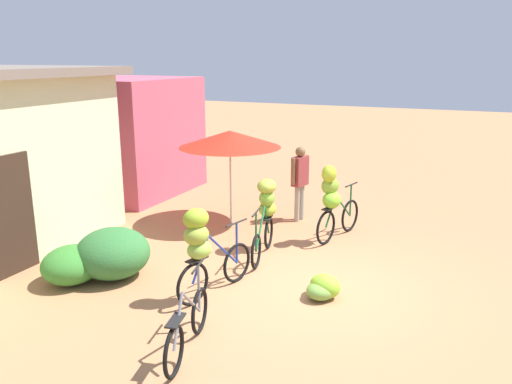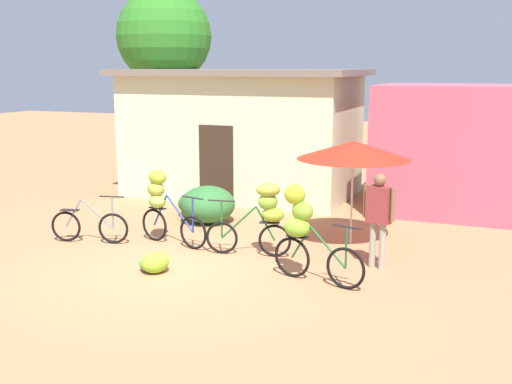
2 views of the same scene
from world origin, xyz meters
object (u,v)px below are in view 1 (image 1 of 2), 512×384
(shop_pink, at_px, (129,136))
(banana_pile_on_ground, at_px, (323,288))
(bicycle_center_loaded, at_px, (266,209))
(bicycle_near_pile, at_px, (203,246))
(bicycle_by_shop, at_px, (333,198))
(market_umbrella, at_px, (230,139))
(bicycle_leftmost, at_px, (188,327))
(person_vendor, at_px, (300,176))

(shop_pink, relative_size, banana_pile_on_ground, 4.79)
(banana_pile_on_ground, bearing_deg, bicycle_center_loaded, 47.99)
(bicycle_near_pile, xyz_separation_m, bicycle_by_shop, (3.21, -1.03, 0.03))
(shop_pink, distance_m, bicycle_by_shop, 6.26)
(shop_pink, relative_size, market_umbrella, 1.49)
(bicycle_leftmost, bearing_deg, bicycle_by_shop, -6.34)
(bicycle_leftmost, bearing_deg, bicycle_center_loaded, 7.36)
(bicycle_leftmost, bearing_deg, bicycle_near_pile, 21.62)
(shop_pink, xyz_separation_m, market_umbrella, (-1.39, -3.69, 0.35))
(bicycle_by_shop, distance_m, banana_pile_on_ground, 2.61)
(market_umbrella, distance_m, bicycle_by_shop, 2.53)
(bicycle_leftmost, relative_size, bicycle_center_loaded, 0.99)
(shop_pink, xyz_separation_m, bicycle_by_shop, (-1.62, -6.01, -0.62))
(shop_pink, bearing_deg, market_umbrella, -110.68)
(bicycle_near_pile, bearing_deg, banana_pile_on_ground, -64.57)
(bicycle_center_loaded, bearing_deg, shop_pink, 62.06)
(shop_pink, bearing_deg, bicycle_near_pile, -134.10)
(market_umbrella, height_order, bicycle_leftmost, market_umbrella)
(bicycle_leftmost, relative_size, person_vendor, 0.95)
(bicycle_near_pile, bearing_deg, market_umbrella, 20.62)
(bicycle_center_loaded, xyz_separation_m, bicycle_by_shop, (1.07, -0.95, 0.04))
(bicycle_near_pile, height_order, banana_pile_on_ground, bicycle_near_pile)
(bicycle_leftmost, xyz_separation_m, banana_pile_on_ground, (2.10, -1.08, -0.18))
(bicycle_leftmost, distance_m, person_vendor, 5.59)
(market_umbrella, bearing_deg, bicycle_by_shop, -95.54)
(bicycle_center_loaded, bearing_deg, market_umbrella, 46.71)
(shop_pink, relative_size, person_vendor, 1.94)
(banana_pile_on_ground, bearing_deg, shop_pink, 58.35)
(shop_pink, distance_m, person_vendor, 5.05)
(market_umbrella, bearing_deg, bicycle_center_loaded, -133.29)
(person_vendor, bearing_deg, bicycle_center_loaded, -178.03)
(bicycle_center_loaded, height_order, person_vendor, person_vendor)
(market_umbrella, bearing_deg, banana_pile_on_ground, -132.62)
(shop_pink, height_order, person_vendor, shop_pink)
(market_umbrella, xyz_separation_m, bicycle_near_pile, (-3.43, -1.29, -1.00))
(bicycle_leftmost, distance_m, bicycle_near_pile, 1.52)
(bicycle_near_pile, xyz_separation_m, bicycle_center_loaded, (2.14, -0.08, -0.02))
(bicycle_leftmost, height_order, person_vendor, person_vendor)
(bicycle_near_pile, distance_m, banana_pile_on_ground, 1.91)
(bicycle_near_pile, height_order, bicycle_by_shop, bicycle_by_shop)
(bicycle_center_loaded, bearing_deg, bicycle_leftmost, -172.64)
(bicycle_near_pile, xyz_separation_m, banana_pile_on_ground, (0.76, -1.61, -0.69))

